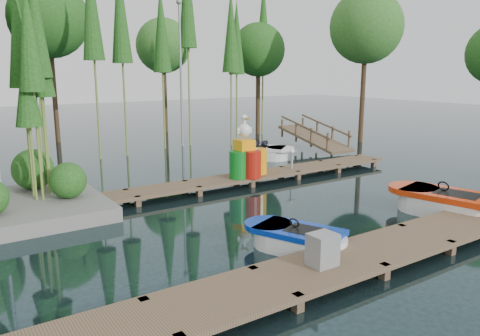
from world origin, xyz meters
TOP-DOWN VIEW (x-y plane):
  - ground_plane at (0.00, 0.00)m, footprint 90.00×90.00m
  - near_dock at (0.00, -4.50)m, footprint 18.00×1.50m
  - far_dock at (1.00, 2.50)m, footprint 15.00×1.20m
  - tree_screen at (-2.04, 10.60)m, footprint 34.42×18.53m
  - lamp_rear at (4.00, 11.00)m, footprint 0.30×0.30m
  - ramp at (9.00, 6.50)m, footprint 1.50×3.94m
  - boat_blue at (-0.43, -3.12)m, footprint 1.91×2.62m
  - boat_red at (4.62, -3.41)m, footprint 2.01×3.25m
  - boat_white_far at (5.32, 5.89)m, footprint 2.61×2.81m
  - utility_cabinet at (-1.02, -4.50)m, footprint 0.50×0.42m
  - yellow_barrel at (2.62, 2.50)m, footprint 0.59×0.59m
  - drum_cluster at (1.98, 2.34)m, footprint 1.23×1.12m
  - seagull_post at (4.14, 2.50)m, footprint 0.46×0.25m

SIDE VIEW (x-z plane):
  - ground_plane at x=0.00m, z-range 0.00..0.00m
  - far_dock at x=1.00m, z-range -0.02..0.48m
  - boat_blue at x=-0.43m, z-range -0.17..0.63m
  - near_dock at x=0.00m, z-range -0.02..0.48m
  - boat_white_far at x=5.32m, z-range -0.35..0.91m
  - boat_red at x=4.62m, z-range -0.21..0.80m
  - ramp at x=9.00m, z-range -0.16..1.33m
  - utility_cabinet at x=-1.02m, z-range 0.30..0.91m
  - yellow_barrel at x=2.62m, z-range 0.30..1.19m
  - seagull_post at x=4.14m, z-range 0.43..1.16m
  - drum_cluster at x=1.98m, z-range -0.14..1.98m
  - lamp_rear at x=4.00m, z-range 0.64..7.89m
  - tree_screen at x=-2.04m, z-range 0.96..11.27m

